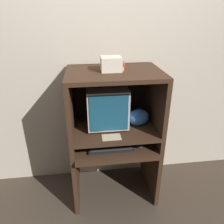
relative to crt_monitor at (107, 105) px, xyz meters
The scene contains 12 objects.
ground_plane 1.07m from the crt_monitor, 79.89° to the right, with size 12.00×12.00×0.00m, color #3D3328.
wall_back 0.42m from the crt_monitor, 77.65° to the left, with size 6.00×0.06×2.60m.
desk_base 0.62m from the crt_monitor, 57.57° to the right, with size 0.84×0.63×0.64m.
desk_monitor_shelf 0.26m from the crt_monitor, 44.78° to the right, with size 0.84×0.59×0.16m.
hutch_upper 0.17m from the crt_monitor, 27.50° to the right, with size 0.84×0.59×0.54m.
crt_monitor is the anchor object (origin of this frame).
keyboard 0.41m from the crt_monitor, 86.45° to the right, with size 0.42×0.14×0.03m.
mouse 0.51m from the crt_monitor, 38.23° to the right, with size 0.07×0.04×0.03m.
snack_bag 0.33m from the crt_monitor, 12.44° to the right, with size 0.20×0.15×0.17m.
book_stack 0.38m from the crt_monitor, ahead, with size 0.20×0.16×0.06m.
paper_card 0.33m from the crt_monitor, 87.15° to the right, with size 0.17×0.11×0.00m.
storage_box 0.41m from the crt_monitor, 59.58° to the right, with size 0.17×0.15×0.12m.
Camera 1 is at (-0.26, -1.54, 1.84)m, focal length 35.00 mm.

